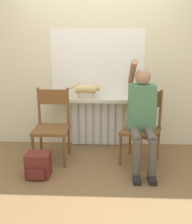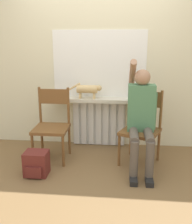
{
  "view_description": "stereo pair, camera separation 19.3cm",
  "coord_description": "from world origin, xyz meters",
  "px_view_note": "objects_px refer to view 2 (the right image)",
  "views": [
    {
      "loc": [
        0.15,
        -2.74,
        1.6
      ],
      "look_at": [
        0.0,
        0.71,
        0.66
      ],
      "focal_mm": 42.0,
      "sensor_mm": 36.0,
      "label": 1
    },
    {
      "loc": [
        0.34,
        -2.72,
        1.6
      ],
      "look_at": [
        0.0,
        0.71,
        0.66
      ],
      "focal_mm": 42.0,
      "sensor_mm": 36.0,
      "label": 2
    }
  ],
  "objects_px": {
    "person": "(141,115)",
    "cat": "(88,89)",
    "chair_right": "(141,127)",
    "chair_left": "(52,124)",
    "backpack": "(36,164)"
  },
  "relations": [
    {
      "from": "person",
      "to": "cat",
      "type": "distance_m",
      "value": 0.96
    },
    {
      "from": "chair_left",
      "to": "chair_right",
      "type": "xyz_separation_m",
      "value": [
        1.21,
        -0.0,
        0.0
      ]
    },
    {
      "from": "chair_right",
      "to": "cat",
      "type": "relative_size",
      "value": 1.92
    },
    {
      "from": "chair_right",
      "to": "person",
      "type": "bearing_deg",
      "value": -75.13
    },
    {
      "from": "chair_left",
      "to": "chair_right",
      "type": "relative_size",
      "value": 1.0
    },
    {
      "from": "cat",
      "to": "backpack",
      "type": "height_order",
      "value": "cat"
    },
    {
      "from": "person",
      "to": "chair_right",
      "type": "bearing_deg",
      "value": 81.71
    },
    {
      "from": "cat",
      "to": "backpack",
      "type": "distance_m",
      "value": 1.31
    },
    {
      "from": "chair_left",
      "to": "person",
      "type": "height_order",
      "value": "person"
    },
    {
      "from": "backpack",
      "to": "person",
      "type": "bearing_deg",
      "value": 16.13
    },
    {
      "from": "chair_left",
      "to": "cat",
      "type": "distance_m",
      "value": 0.75
    },
    {
      "from": "backpack",
      "to": "cat",
      "type": "bearing_deg",
      "value": 60.66
    },
    {
      "from": "person",
      "to": "backpack",
      "type": "height_order",
      "value": "person"
    },
    {
      "from": "person",
      "to": "cat",
      "type": "height_order",
      "value": "person"
    },
    {
      "from": "chair_left",
      "to": "chair_right",
      "type": "bearing_deg",
      "value": -0.16
    }
  ]
}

